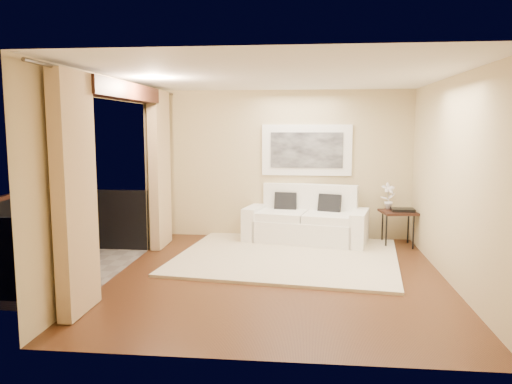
# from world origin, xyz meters

# --- Properties ---
(floor) EXTENTS (5.00, 5.00, 0.00)m
(floor) POSITION_xyz_m (0.00, 0.00, 0.00)
(floor) COLOR #4E2C17
(floor) RESTS_ON ground
(room_shell) EXTENTS (5.00, 6.40, 5.00)m
(room_shell) POSITION_xyz_m (-2.13, 0.00, 2.52)
(room_shell) COLOR white
(room_shell) RESTS_ON ground
(balcony) EXTENTS (1.81, 2.60, 1.17)m
(balcony) POSITION_xyz_m (-3.31, 0.00, 0.18)
(balcony) COLOR #605B56
(balcony) RESTS_ON ground
(curtains) EXTENTS (0.16, 4.80, 2.64)m
(curtains) POSITION_xyz_m (-2.11, 0.00, 1.34)
(curtains) COLOR tan
(curtains) RESTS_ON ground
(artwork) EXTENTS (1.62, 0.07, 0.92)m
(artwork) POSITION_xyz_m (0.35, 2.46, 1.62)
(artwork) COLOR white
(artwork) RESTS_ON room_shell
(rug) EXTENTS (3.68, 3.30, 0.04)m
(rug) POSITION_xyz_m (0.08, 1.01, 0.02)
(rug) COLOR beige
(rug) RESTS_ON floor
(sofa) EXTENTS (2.24, 1.32, 1.01)m
(sofa) POSITION_xyz_m (0.37, 2.09, 0.36)
(sofa) COLOR white
(sofa) RESTS_ON floor
(side_table) EXTENTS (0.64, 0.64, 0.61)m
(side_table) POSITION_xyz_m (1.93, 2.00, 0.55)
(side_table) COLOR black
(side_table) RESTS_ON floor
(tray) EXTENTS (0.38, 0.28, 0.05)m
(tray) POSITION_xyz_m (2.00, 1.97, 0.63)
(tray) COLOR black
(tray) RESTS_ON side_table
(orchid) EXTENTS (0.28, 0.22, 0.47)m
(orchid) POSITION_xyz_m (1.78, 2.17, 0.84)
(orchid) COLOR white
(orchid) RESTS_ON side_table
(bistro_table) EXTENTS (0.65, 0.65, 0.70)m
(bistro_table) POSITION_xyz_m (-2.89, -0.45, 0.61)
(bistro_table) COLOR black
(bistro_table) RESTS_ON balcony
(balcony_chair_far) EXTENTS (0.48, 0.49, 0.98)m
(balcony_chair_far) POSITION_xyz_m (-3.26, 0.70, 0.57)
(balcony_chair_far) COLOR black
(balcony_chair_far) RESTS_ON balcony
(balcony_chair_near) EXTENTS (0.48, 0.48, 0.89)m
(balcony_chair_near) POSITION_xyz_m (-2.99, -0.53, 0.51)
(balcony_chair_near) COLOR black
(balcony_chair_near) RESTS_ON balcony
(ice_bucket) EXTENTS (0.18, 0.18, 0.20)m
(ice_bucket) POSITION_xyz_m (-3.05, -0.32, 0.80)
(ice_bucket) COLOR silver
(ice_bucket) RESTS_ON bistro_table
(candle) EXTENTS (0.06, 0.06, 0.07)m
(candle) POSITION_xyz_m (-2.85, -0.28, 0.73)
(candle) COLOR red
(candle) RESTS_ON bistro_table
(vase) EXTENTS (0.04, 0.04, 0.18)m
(vase) POSITION_xyz_m (-2.93, -0.60, 0.79)
(vase) COLOR white
(vase) RESTS_ON bistro_table
(glass_a) EXTENTS (0.06, 0.06, 0.12)m
(glass_a) POSITION_xyz_m (-2.77, -0.55, 0.76)
(glass_a) COLOR white
(glass_a) RESTS_ON bistro_table
(glass_b) EXTENTS (0.06, 0.06, 0.12)m
(glass_b) POSITION_xyz_m (-2.69, -0.44, 0.76)
(glass_b) COLOR silver
(glass_b) RESTS_ON bistro_table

